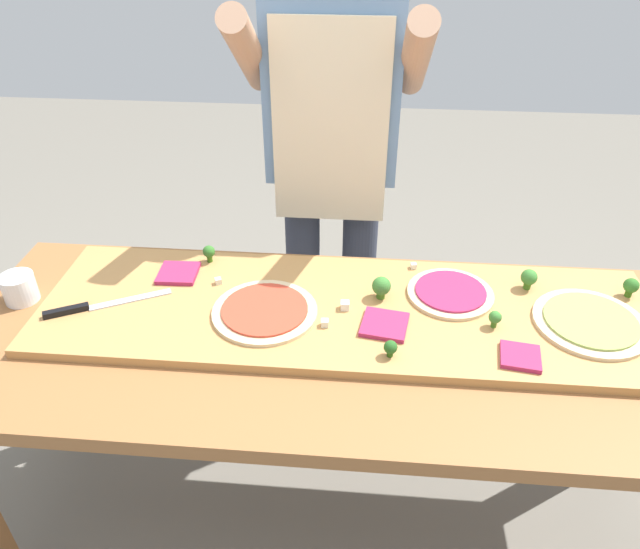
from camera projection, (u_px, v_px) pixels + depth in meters
ground_plane at (332, 518)px, 1.89m from camera, size 8.00×8.00×0.00m
prep_table at (335, 365)px, 1.52m from camera, size 1.90×0.73×0.76m
cutting_board at (347, 311)px, 1.53m from camera, size 1.58×0.47×0.02m
chefs_knife at (90, 307)px, 1.51m from camera, size 0.29×0.16×0.02m
pizza_whole_pesto_green at (590, 322)px, 1.46m from camera, size 0.27×0.27×0.02m
pizza_whole_tomato_red at (265, 311)px, 1.49m from camera, size 0.27×0.27×0.02m
pizza_whole_beet_magenta at (450, 293)px, 1.56m from camera, size 0.23×0.23×0.02m
pizza_slice_far_right at (520, 357)px, 1.36m from camera, size 0.10×0.10×0.01m
pizza_slice_center at (384, 325)px, 1.45m from camera, size 0.13×0.13×0.01m
pizza_slice_near_right at (178, 273)px, 1.64m from camera, size 0.11×0.11×0.01m
broccoli_floret_front_mid at (495, 318)px, 1.44m from camera, size 0.03×0.03×0.05m
broccoli_floret_front_right at (529, 278)px, 1.57m from camera, size 0.04×0.04×0.06m
broccoli_floret_center_right at (209, 252)px, 1.68m from camera, size 0.03×0.03×0.05m
broccoli_floret_center_left at (390, 348)px, 1.35m from camera, size 0.03×0.03×0.04m
broccoli_floret_back_left at (381, 287)px, 1.53m from camera, size 0.05×0.05×0.06m
broccoli_floret_back_mid at (631, 286)px, 1.54m from camera, size 0.04×0.04×0.05m
cheese_crumble_a at (345, 305)px, 1.51m from camera, size 0.02×0.02×0.02m
cheese_crumble_b at (414, 266)px, 1.66m from camera, size 0.02×0.02×0.02m
cheese_crumble_c at (218, 281)px, 1.60m from camera, size 0.02×0.02×0.02m
cheese_crumble_d at (325, 323)px, 1.45m from camera, size 0.02×0.02×0.02m
flour_cup at (20, 289)px, 1.57m from camera, size 0.09×0.09×0.08m
cook_center at (332, 145)px, 1.86m from camera, size 0.54×0.39×1.67m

